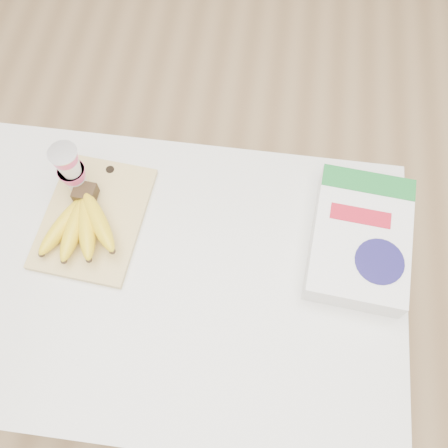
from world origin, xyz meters
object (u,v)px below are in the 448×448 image
(yogurt_stack, at_px, (70,169))
(cereal_box, at_px, (360,238))
(cutting_board, at_px, (94,218))
(bananas, at_px, (81,223))
(table, at_px, (180,320))

(yogurt_stack, height_order, cereal_box, yogurt_stack)
(cutting_board, height_order, bananas, bananas)
(table, xyz_separation_m, yogurt_stack, (-0.23, 0.18, 0.48))
(table, distance_m, yogurt_stack, 0.57)
(bananas, xyz_separation_m, yogurt_stack, (-0.04, 0.10, 0.05))
(bananas, distance_m, yogurt_stack, 0.12)
(table, xyz_separation_m, cereal_box, (0.41, 0.13, 0.42))
(cutting_board, relative_size, cereal_box, 0.94)
(table, relative_size, yogurt_stack, 7.07)
(bananas, xyz_separation_m, cereal_box, (0.61, 0.05, -0.01))
(table, bearing_deg, cutting_board, 148.52)
(cereal_box, bearing_deg, yogurt_stack, 179.69)
(table, bearing_deg, bananas, 157.42)
(cutting_board, bearing_deg, table, -26.79)
(bananas, bearing_deg, cereal_box, 4.24)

